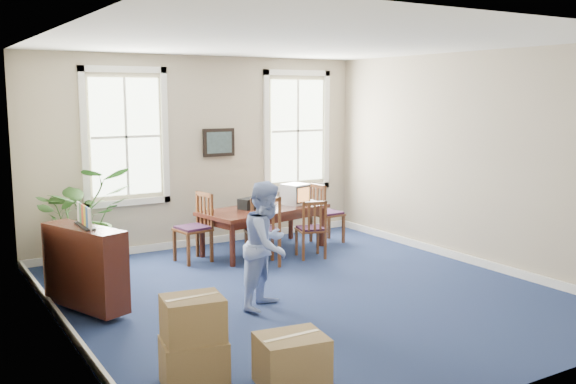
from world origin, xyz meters
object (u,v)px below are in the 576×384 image
conference_table (264,230)px  credenza (85,272)px  man (267,245)px  potted_plant (83,218)px  cardboard_boxes (211,331)px  crt_tv (295,194)px  chair_near_left (262,230)px

conference_table → credenza: credenza is taller
man → potted_plant: 3.20m
conference_table → potted_plant: 2.87m
credenza → cardboard_boxes: 2.44m
crt_tv → man: bearing=-144.6°
potted_plant → cardboard_boxes: potted_plant is taller
credenza → chair_near_left: bearing=-5.3°
credenza → conference_table: bearing=4.1°
crt_tv → conference_table: bearing=167.9°
chair_near_left → cardboard_boxes: 3.89m
conference_table → crt_tv: crt_tv is taller
credenza → cardboard_boxes: (0.53, -2.38, -0.05)m
crt_tv → cardboard_boxes: (-3.36, -3.92, -0.47)m
crt_tv → potted_plant: (-3.44, 0.34, -0.12)m
crt_tv → chair_near_left: crt_tv is taller
cardboard_boxes → potted_plant: bearing=91.1°
crt_tv → potted_plant: size_ratio=0.27×
chair_near_left → man: 1.95m
conference_table → crt_tv: (0.63, 0.05, 0.54)m
crt_tv → credenza: crt_tv is taller
chair_near_left → man: (-0.89, -1.72, 0.24)m
conference_table → man: size_ratio=1.38×
man → potted_plant: size_ratio=0.99×
conference_table → cardboard_boxes: bearing=-137.0°
potted_plant → crt_tv: bearing=-5.7°
conference_table → man: man is taller
man → credenza: 2.18m
crt_tv → cardboard_boxes: bearing=-147.1°
crt_tv → cardboard_boxes: size_ratio=0.27×
conference_table → potted_plant: potted_plant is taller
conference_table → chair_near_left: 0.87m
man → potted_plant: bearing=83.0°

